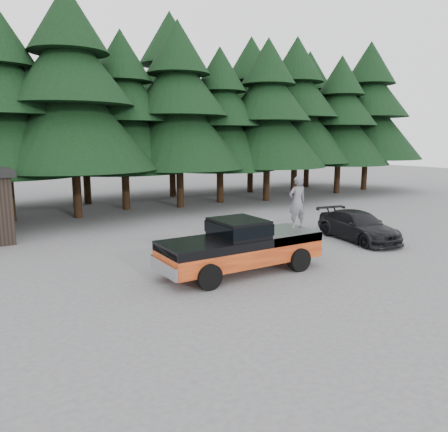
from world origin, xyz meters
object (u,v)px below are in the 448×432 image
man_on_bed (297,202)px  air_compressor (261,227)px  pickup_truck (241,254)px  parked_car (358,226)px

man_on_bed → air_compressor: bearing=4.1°
pickup_truck → parked_car: 7.52m
pickup_truck → parked_car: bearing=9.7°
man_on_bed → parked_car: size_ratio=0.43×
parked_car → pickup_truck: bearing=-161.5°
air_compressor → man_on_bed: size_ratio=0.33×
man_on_bed → parked_car: (4.91, 1.31, -1.65)m
pickup_truck → man_on_bed: bearing=-0.9°
air_compressor → man_on_bed: bearing=8.5°
pickup_truck → man_on_bed: 3.00m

